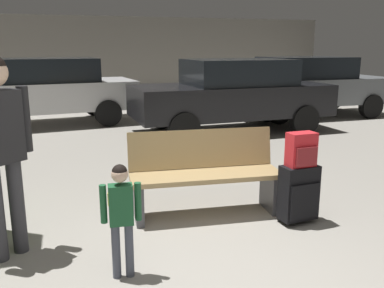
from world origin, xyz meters
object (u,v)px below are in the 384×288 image
Objects in this scene: child at (121,209)px; parked_car_near at (232,93)px; backpack_bright at (302,150)px; parked_car_side at (308,85)px; bench at (205,173)px; suitcase at (299,193)px; parked_car_far at (45,90)px.

parked_car_near is at bearing 59.39° from child.
parked_car_side reaches higher than backpack_bright.
parked_car_near is 2.93m from parked_car_side.
parked_car_near reaches higher than bench.
suitcase is at bearing -122.81° from parked_car_side.
backpack_bright is 7.03m from parked_car_side.
parked_car_far is (-1.79, 6.09, 0.36)m from bench.
backpack_bright is 0.08× the size of parked_car_far.
parked_car_near reaches higher than backpack_bright.
backpack_bright is 0.08× the size of parked_car_near.
child is 7.18m from parked_car_far.
child is at bearing -120.61° from parked_car_near.
bench is at bearing 146.69° from suitcase.
bench is 0.39× the size of parked_car_far.
child is 0.22× the size of parked_car_near.
backpack_bright is 0.08× the size of parked_car_side.
suitcase is 7.05m from parked_car_side.
bench is 0.40× the size of parked_car_side.
parked_car_far is 1.02× the size of parked_car_near.
backpack_bright reaches higher than child.
backpack_bright is at bearing -104.30° from parked_car_near.
parked_car_side is at bearing 57.19° from backpack_bright.
parked_car_far is 4.29m from parked_car_near.
parked_car_far is (-0.76, 7.14, 0.24)m from child.
parked_car_far is at bearing 111.55° from backpack_bright.
bench is 0.39× the size of parked_car_near.
child is at bearing -131.45° from parked_car_side.
child is (-1.03, -1.05, 0.12)m from bench.
parked_car_far is 6.47m from parked_car_side.
child reaches higher than suitcase.
parked_car_side is at bearing 26.05° from parked_car_near.
bench is 2.71× the size of suitcase.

